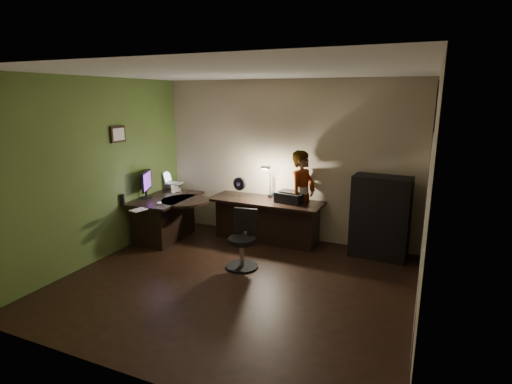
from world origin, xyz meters
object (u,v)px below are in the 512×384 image
at_px(desk_right, 265,221).
at_px(monitor, 146,188).
at_px(desk_left, 166,218).
at_px(office_chair, 242,240).
at_px(person, 302,198).
at_px(cabinet, 380,217).

height_order(desk_right, monitor, monitor).
height_order(desk_left, office_chair, office_chair).
xyz_separation_m(desk_right, office_chair, (0.10, -1.15, 0.06)).
distance_m(desk_left, person, 2.35).
distance_m(desk_left, monitor, 0.62).
relative_size(cabinet, monitor, 2.51).
xyz_separation_m(desk_left, monitor, (-0.29, -0.14, 0.54)).
height_order(cabinet, person, person).
height_order(desk_right, cabinet, cabinet).
xyz_separation_m(desk_right, person, (0.60, 0.13, 0.42)).
xyz_separation_m(desk_left, person, (2.20, 0.72, 0.42)).
xyz_separation_m(monitor, person, (2.49, 0.86, -0.12)).
bearing_deg(office_chair, desk_right, 87.98).
xyz_separation_m(monitor, office_chair, (1.99, -0.42, -0.49)).
distance_m(desk_left, desk_right, 1.71).
height_order(desk_left, cabinet, cabinet).
xyz_separation_m(desk_left, desk_right, (1.60, 0.59, -0.01)).
relative_size(desk_left, monitor, 2.56).
distance_m(desk_left, office_chair, 1.79).
relative_size(desk_left, cabinet, 1.02).
distance_m(desk_right, person, 0.75).
relative_size(desk_right, cabinet, 1.53).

